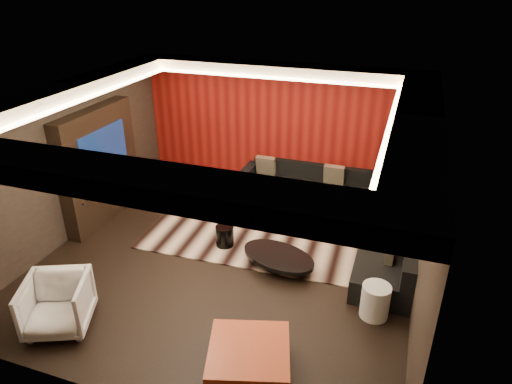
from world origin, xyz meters
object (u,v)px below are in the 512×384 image
at_px(orange_ottoman, 249,361).
at_px(armchair, 57,304).
at_px(sectional_sofa, 348,212).
at_px(drum_stool, 225,236).
at_px(coffee_table, 278,260).
at_px(white_side_table, 375,301).

xyz_separation_m(orange_ottoman, armchair, (-2.74, -0.06, 0.17)).
relative_size(orange_ottoman, sectional_sofa, 0.26).
distance_m(armchair, sectional_sofa, 5.28).
height_order(drum_stool, orange_ottoman, orange_ottoman).
bearing_deg(armchair, sectional_sofa, 27.74).
distance_m(coffee_table, sectional_sofa, 2.00).
bearing_deg(sectional_sofa, armchair, -128.70).
bearing_deg(coffee_table, sectional_sofa, 64.42).
distance_m(white_side_table, sectional_sofa, 2.60).
bearing_deg(sectional_sofa, orange_ottoman, -97.81).
bearing_deg(white_side_table, orange_ottoman, -129.96).
relative_size(drum_stool, armchair, 0.45).
bearing_deg(drum_stool, orange_ottoman, -61.62).
xyz_separation_m(armchair, sectional_sofa, (3.30, 4.12, -0.12)).
relative_size(white_side_table, armchair, 0.61).
xyz_separation_m(orange_ottoman, sectional_sofa, (0.56, 4.06, 0.05)).
bearing_deg(white_side_table, coffee_table, 157.14).
bearing_deg(orange_ottoman, armchair, -178.76).
bearing_deg(sectional_sofa, drum_stool, -142.44).
height_order(drum_stool, sectional_sofa, sectional_sofa).
distance_m(white_side_table, orange_ottoman, 2.06).
xyz_separation_m(white_side_table, sectional_sofa, (-0.77, 2.48, 0.01)).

